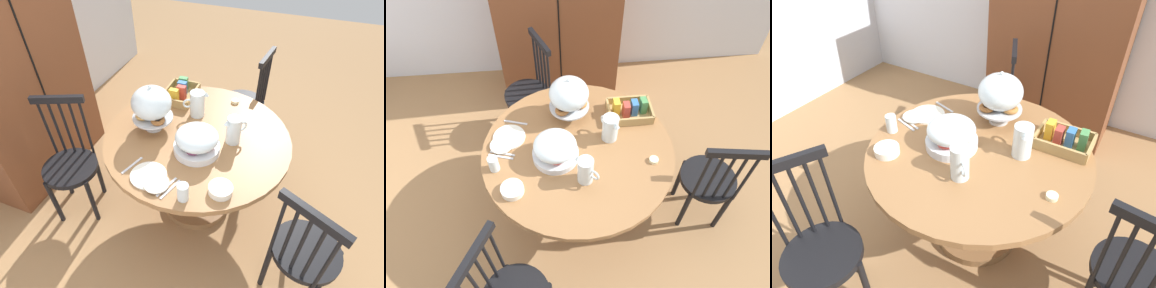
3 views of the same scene
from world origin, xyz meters
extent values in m
plane|color=#997047|center=(0.00, 0.00, 0.00)|extent=(10.00, 10.00, 0.00)
cube|color=brown|center=(0.01, 1.50, 0.95)|extent=(1.10, 0.56, 1.90)
cube|color=black|center=(0.01, 1.22, 1.04)|extent=(0.01, 0.01, 1.52)
cylinder|color=olive|center=(0.05, -0.01, 0.72)|extent=(1.28, 1.28, 0.04)
cylinder|color=brown|center=(0.05, -0.01, 0.39)|extent=(0.14, 0.14, 0.63)
cylinder|color=brown|center=(0.05, -0.01, 0.03)|extent=(0.56, 0.56, 0.06)
cylinder|color=black|center=(0.98, -0.15, 0.45)|extent=(0.40, 0.40, 0.04)
cylinder|color=black|center=(1.14, -0.03, 0.23)|extent=(0.04, 0.04, 0.45)
cylinder|color=black|center=(0.86, 0.01, 0.23)|extent=(0.04, 0.04, 0.45)
cylinder|color=black|center=(1.10, -0.30, 0.23)|extent=(0.04, 0.04, 0.45)
cylinder|color=black|center=(0.82, -0.26, 0.23)|extent=(0.04, 0.04, 0.45)
cylinder|color=black|center=(1.10, -0.32, 0.69)|extent=(0.02, 0.02, 0.48)
cylinder|color=black|center=(1.03, -0.31, 0.69)|extent=(0.02, 0.02, 0.48)
cylinder|color=black|center=(0.96, -0.30, 0.69)|extent=(0.02, 0.02, 0.48)
cylinder|color=black|center=(0.89, -0.29, 0.69)|extent=(0.02, 0.02, 0.48)
cylinder|color=black|center=(0.82, -0.28, 0.69)|extent=(0.02, 0.02, 0.48)
cube|color=black|center=(0.96, -0.30, 0.95)|extent=(0.36, 0.09, 0.05)
cylinder|color=black|center=(-0.31, 0.86, 0.45)|extent=(0.40, 0.40, 0.04)
cylinder|color=black|center=(-0.49, 0.94, 0.23)|extent=(0.04, 0.04, 0.45)
cylinder|color=black|center=(-0.39, 0.68, 0.23)|extent=(0.04, 0.04, 0.45)
cylinder|color=black|center=(-0.24, 1.04, 0.23)|extent=(0.04, 0.04, 0.45)
cylinder|color=black|center=(-0.13, 0.78, 0.23)|extent=(0.04, 0.04, 0.45)
cylinder|color=black|center=(-0.22, 1.05, 0.69)|extent=(0.02, 0.02, 0.48)
cylinder|color=black|center=(-0.19, 0.99, 0.69)|extent=(0.02, 0.02, 0.48)
cylinder|color=black|center=(-0.16, 0.92, 0.69)|extent=(0.02, 0.02, 0.48)
cylinder|color=black|center=(-0.14, 0.86, 0.69)|extent=(0.02, 0.02, 0.48)
cylinder|color=black|center=(-0.11, 0.79, 0.69)|extent=(0.02, 0.02, 0.48)
cube|color=black|center=(-0.16, 0.92, 0.95)|extent=(0.17, 0.35, 0.05)
cylinder|color=black|center=(-0.39, -0.84, 0.45)|extent=(0.40, 0.40, 0.04)
cylinder|color=black|center=(-0.33, -1.03, 0.23)|extent=(0.04, 0.04, 0.45)
cylinder|color=black|center=(-0.20, -0.78, 0.23)|extent=(0.04, 0.04, 0.45)
cylinder|color=black|center=(-0.45, -0.65, 0.23)|extent=(0.04, 0.04, 0.45)
cylinder|color=black|center=(-0.59, -0.89, 0.69)|extent=(0.02, 0.02, 0.48)
cylinder|color=black|center=(-0.56, -0.83, 0.69)|extent=(0.02, 0.02, 0.48)
cylinder|color=black|center=(-0.53, -0.76, 0.69)|extent=(0.02, 0.02, 0.48)
cylinder|color=black|center=(-0.50, -0.70, 0.69)|extent=(0.02, 0.02, 0.48)
cylinder|color=black|center=(-0.46, -0.64, 0.69)|extent=(0.02, 0.02, 0.48)
cube|color=black|center=(-0.53, -0.76, 0.95)|extent=(0.20, 0.34, 0.05)
cylinder|color=silver|center=(0.02, 0.31, 0.75)|extent=(0.12, 0.12, 0.02)
cylinder|color=silver|center=(0.02, 0.31, 0.79)|extent=(0.03, 0.03, 0.09)
cylinder|color=silver|center=(0.02, 0.31, 0.84)|extent=(0.28, 0.28, 0.01)
torus|color=#B27033|center=(0.10, 0.30, 0.86)|extent=(0.10, 0.10, 0.03)
torus|color=#D19347|center=(-0.02, 0.36, 0.86)|extent=(0.10, 0.10, 0.03)
torus|color=#935628|center=(-0.03, 0.24, 0.86)|extent=(0.10, 0.10, 0.03)
ellipsoid|color=silver|center=(0.02, 0.31, 0.95)|extent=(0.27, 0.27, 0.22)
sphere|color=silver|center=(0.02, 0.31, 1.07)|extent=(0.02, 0.02, 0.02)
cylinder|color=silver|center=(-0.10, -0.06, 0.77)|extent=(0.30, 0.30, 0.05)
ellipsoid|color=beige|center=(-0.03, -0.06, 0.80)|extent=(0.09, 0.09, 0.03)
ellipsoid|color=#8CBF59|center=(-0.11, 0.01, 0.80)|extent=(0.09, 0.09, 0.03)
ellipsoid|color=#6B2D4C|center=(-0.17, -0.06, 0.80)|extent=(0.09, 0.09, 0.03)
ellipsoid|color=#CC3D33|center=(-0.10, -0.13, 0.80)|extent=(0.09, 0.09, 0.03)
ellipsoid|color=silver|center=(-0.10, -0.06, 0.85)|extent=(0.28, 0.28, 0.13)
cylinder|color=silver|center=(0.07, -0.25, 0.84)|extent=(0.10, 0.10, 0.19)
cylinder|color=orange|center=(0.07, -0.25, 0.81)|extent=(0.09, 0.09, 0.13)
cone|color=silver|center=(0.03, -0.21, 0.92)|extent=(0.05, 0.05, 0.03)
torus|color=silver|center=(0.12, -0.30, 0.85)|extent=(0.06, 0.06, 0.07)
cylinder|color=silver|center=(0.27, 0.07, 0.84)|extent=(0.11, 0.11, 0.19)
cylinder|color=white|center=(0.27, 0.07, 0.81)|extent=(0.09, 0.09, 0.13)
cone|color=silver|center=(0.30, 0.01, 0.92)|extent=(0.05, 0.05, 0.03)
torus|color=silver|center=(0.24, 0.13, 0.85)|extent=(0.05, 0.07, 0.07)
cube|color=tan|center=(0.45, 0.27, 0.75)|extent=(0.30, 0.22, 0.01)
cube|color=tan|center=(0.45, 0.16, 0.78)|extent=(0.30, 0.02, 0.07)
cube|color=tan|center=(0.45, 0.38, 0.78)|extent=(0.30, 0.02, 0.07)
cube|color=tan|center=(0.30, 0.27, 0.78)|extent=(0.02, 0.22, 0.07)
cube|color=tan|center=(0.60, 0.27, 0.78)|extent=(0.02, 0.22, 0.07)
cube|color=gold|center=(0.35, 0.29, 0.81)|extent=(0.04, 0.07, 0.11)
cube|color=#B23D33|center=(0.42, 0.25, 0.81)|extent=(0.04, 0.07, 0.11)
cube|color=#336BAD|center=(0.48, 0.27, 0.81)|extent=(0.04, 0.07, 0.11)
cube|color=#47894C|center=(0.55, 0.29, 0.81)|extent=(0.05, 0.07, 0.11)
cylinder|color=white|center=(-0.41, 0.14, 0.75)|extent=(0.22, 0.22, 0.01)
cylinder|color=white|center=(-0.46, 0.06, 0.76)|extent=(0.15, 0.15, 0.01)
cylinder|color=white|center=(-0.38, -0.30, 0.76)|extent=(0.14, 0.14, 0.04)
cylinder|color=silver|center=(-0.49, -0.12, 0.80)|extent=(0.06, 0.06, 0.11)
cylinder|color=beige|center=(0.53, -0.16, 0.75)|extent=(0.06, 0.06, 0.02)
cube|color=silver|center=(-0.45, 0.00, 0.74)|extent=(0.17, 0.06, 0.01)
cube|color=silver|center=(-0.46, -0.03, 0.74)|extent=(0.17, 0.06, 0.01)
cube|color=silver|center=(-0.37, 0.27, 0.74)|extent=(0.17, 0.06, 0.01)
camera|label=1|loc=(-1.45, -0.53, 2.08)|focal=28.27mm
camera|label=2|loc=(-0.09, -1.44, 2.57)|focal=32.68mm
camera|label=3|loc=(0.74, -1.33, 1.95)|focal=31.60mm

